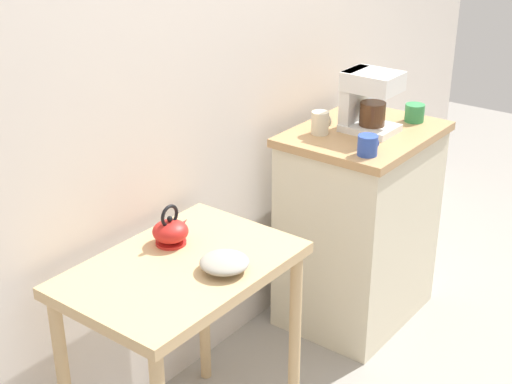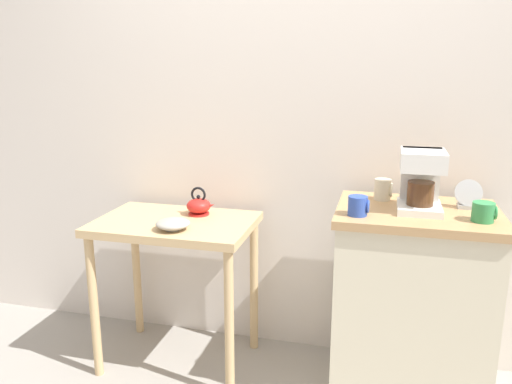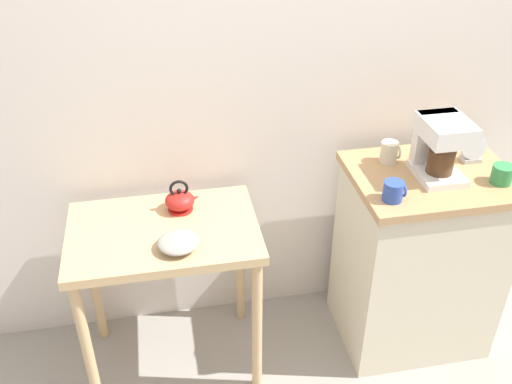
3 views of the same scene
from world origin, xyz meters
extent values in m
plane|color=gray|center=(0.00, 0.00, 0.00)|extent=(8.00, 8.00, 0.00)
cube|color=silver|center=(0.10, 0.42, 1.40)|extent=(4.40, 0.10, 2.80)
cube|color=tan|center=(-0.58, 0.05, 0.76)|extent=(0.78, 0.52, 0.04)
cylinder|color=tan|center=(-0.24, -0.18, 0.37)|extent=(0.04, 0.04, 0.74)
cylinder|color=tan|center=(-0.24, 0.27, 0.37)|extent=(0.04, 0.04, 0.74)
cube|color=beige|center=(0.56, 0.02, 0.44)|extent=(0.66, 0.50, 0.88)
cube|color=tan|center=(0.56, 0.02, 0.90)|extent=(0.69, 0.53, 0.04)
cylinder|color=#9E998C|center=(-0.53, -0.10, 0.78)|extent=(0.07, 0.07, 0.01)
ellipsoid|color=#9E998C|center=(-0.53, -0.10, 0.81)|extent=(0.16, 0.16, 0.04)
cylinder|color=red|center=(-0.50, 0.17, 0.78)|extent=(0.11, 0.11, 0.01)
ellipsoid|color=red|center=(-0.50, 0.17, 0.82)|extent=(0.12, 0.12, 0.07)
cone|color=red|center=(-0.44, 0.17, 0.83)|extent=(0.06, 0.03, 0.04)
sphere|color=black|center=(-0.50, 0.17, 0.87)|extent=(0.02, 0.02, 0.02)
torus|color=black|center=(-0.50, 0.17, 0.88)|extent=(0.08, 0.01, 0.08)
cube|color=white|center=(0.56, 0.00, 0.94)|extent=(0.18, 0.22, 0.03)
cube|color=white|center=(0.56, 0.09, 1.05)|extent=(0.16, 0.05, 0.26)
cube|color=white|center=(0.56, 0.00, 1.14)|extent=(0.18, 0.22, 0.08)
cylinder|color=#4C2D19|center=(0.56, -0.01, 1.00)|extent=(0.11, 0.11, 0.10)
cylinder|color=beige|center=(0.41, 0.15, 0.97)|extent=(0.07, 0.07, 0.10)
torus|color=beige|center=(0.44, 0.15, 0.97)|extent=(0.01, 0.06, 0.06)
cylinder|color=#2D4CAD|center=(0.31, -0.13, 0.96)|extent=(0.08, 0.08, 0.08)
torus|color=#2D4CAD|center=(0.35, -0.13, 0.96)|extent=(0.01, 0.06, 0.06)
cylinder|color=#338C4C|center=(0.80, -0.09, 0.96)|extent=(0.09, 0.09, 0.08)
torus|color=#338C4C|center=(0.84, -0.09, 0.96)|extent=(0.01, 0.05, 0.05)
cube|color=#B2B5BA|center=(0.76, 0.10, 0.93)|extent=(0.08, 0.06, 0.02)
cylinder|color=#B2B5BA|center=(0.76, 0.10, 0.99)|extent=(0.11, 0.05, 0.11)
cylinder|color=black|center=(0.76, 0.10, 0.99)|extent=(0.10, 0.04, 0.09)
camera|label=1|loc=(-2.09, -1.42, 1.98)|focal=51.58mm
camera|label=2|loc=(0.41, -2.18, 1.52)|focal=35.54mm
camera|label=3|loc=(-0.56, -1.87, 2.17)|focal=40.32mm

